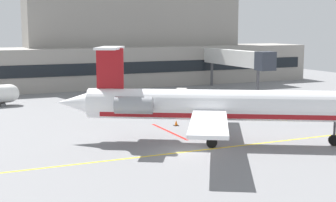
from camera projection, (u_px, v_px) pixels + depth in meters
name	position (u px, v px, depth m)	size (l,w,h in m)	color
ground	(191.00, 151.00, 39.85)	(120.00, 120.00, 0.11)	slate
terminal_building	(119.00, 43.00, 84.20)	(73.65, 11.13, 19.01)	gray
jet_bridge_west	(238.00, 59.00, 76.03)	(2.40, 17.79, 6.42)	silver
regional_jet	(220.00, 105.00, 41.89)	(26.26, 20.46, 8.16)	white
baggage_tug	(170.00, 103.00, 58.10)	(2.96, 3.65, 2.35)	#19389E
pushback_tractor	(185.00, 97.00, 64.09)	(3.72, 3.45, 1.95)	silver
safety_cone_bravo	(263.00, 115.00, 54.42)	(0.47, 0.47, 0.55)	orange
safety_cone_charlie	(176.00, 123.00, 49.83)	(0.47, 0.47, 0.55)	orange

